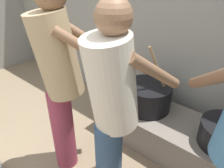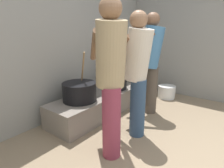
% 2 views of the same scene
% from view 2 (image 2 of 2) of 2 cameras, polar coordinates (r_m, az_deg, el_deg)
% --- Properties ---
extents(block_enclosure_rear, '(5.65, 0.20, 2.32)m').
position_cam_2_polar(block_enclosure_rear, '(2.81, -23.41, 10.89)').
color(block_enclosure_rear, gray).
rests_on(block_enclosure_rear, ground_plane).
extents(hearth_ledge, '(1.81, 0.60, 0.35)m').
position_cam_2_polar(hearth_ledge, '(3.11, -4.05, -6.14)').
color(hearth_ledge, slate).
rests_on(hearth_ledge, ground_plane).
extents(cooking_pot_main, '(0.50, 0.50, 0.73)m').
position_cam_2_polar(cooking_pot_main, '(2.75, -10.14, -2.35)').
color(cooking_pot_main, black).
rests_on(cooking_pot_main, hearth_ledge).
extents(cooking_pot_secondary, '(0.45, 0.45, 0.67)m').
position_cam_2_polar(cooking_pot_secondary, '(3.31, 0.78, 0.45)').
color(cooking_pot_secondary, black).
rests_on(cooking_pot_secondary, hearth_ledge).
extents(cook_in_cream_shirt, '(0.46, 0.71, 1.59)m').
position_cam_2_polar(cook_in_cream_shirt, '(2.30, 7.88, 4.90)').
color(cook_in_cream_shirt, navy).
rests_on(cook_in_cream_shirt, ground_plane).
extents(cook_in_blue_shirt, '(0.69, 0.72, 1.64)m').
position_cam_2_polar(cook_in_blue_shirt, '(3.03, 12.10, 7.93)').
color(cook_in_blue_shirt, '#4C4238').
rests_on(cook_in_blue_shirt, ground_plane).
extents(cook_in_tan_shirt, '(0.69, 0.72, 1.66)m').
position_cam_2_polar(cook_in_tan_shirt, '(1.84, -0.39, 3.93)').
color(cook_in_tan_shirt, '#8C3347').
rests_on(cook_in_tan_shirt, ground_plane).
extents(bucket_white_plastic, '(0.35, 0.35, 0.26)m').
position_cam_2_polar(bucket_white_plastic, '(4.03, 16.72, -2.35)').
color(bucket_white_plastic, silver).
rests_on(bucket_white_plastic, ground_plane).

